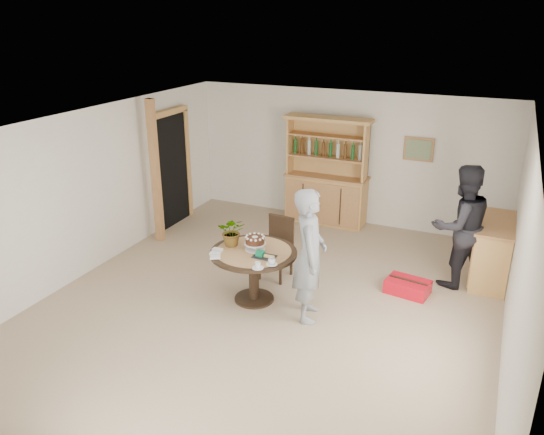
{
  "coord_description": "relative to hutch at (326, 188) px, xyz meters",
  "views": [
    {
      "loc": [
        2.67,
        -5.92,
        3.82
      ],
      "look_at": [
        -0.23,
        0.55,
        1.05
      ],
      "focal_mm": 35.0,
      "sensor_mm": 36.0,
      "label": 1
    }
  ],
  "objects": [
    {
      "name": "doorway",
      "position": [
        -2.63,
        -1.24,
        0.42
      ],
      "size": [
        0.13,
        1.1,
        2.18
      ],
      "color": "black",
      "rests_on": "ground"
    },
    {
      "name": "ground",
      "position": [
        0.3,
        -3.24,
        -0.69
      ],
      "size": [
        7.0,
        7.0,
        0.0
      ],
      "primitive_type": "plane",
      "color": "#C6AD87",
      "rests_on": "ground"
    },
    {
      "name": "hutch",
      "position": [
        0.0,
        0.0,
        0.0
      ],
      "size": [
        1.62,
        0.54,
        2.04
      ],
      "color": "#DBB15C",
      "rests_on": "ground"
    },
    {
      "name": "flower_vase",
      "position": [
        -0.3,
        -3.2,
        0.28
      ],
      "size": [
        0.47,
        0.44,
        0.42
      ],
      "primitive_type": "imported",
      "rotation": [
        0.0,
        0.0,
        0.35
      ],
      "color": "#3F7233",
      "rests_on": "dining_table"
    },
    {
      "name": "birthday_cake",
      "position": [
        0.05,
        -3.2,
        0.19
      ],
      "size": [
        0.3,
        0.3,
        0.2
      ],
      "color": "white",
      "rests_on": "dining_table"
    },
    {
      "name": "red_suitcase",
      "position": [
        2.0,
        -2.17,
        -0.59
      ],
      "size": [
        0.65,
        0.49,
        0.21
      ],
      "rotation": [
        0.0,
        0.0,
        -0.16
      ],
      "color": "red",
      "rests_on": "ground"
    },
    {
      "name": "coffee_cup_b",
      "position": [
        0.33,
        -3.7,
        0.11
      ],
      "size": [
        0.15,
        0.15,
        0.08
      ],
      "color": "white",
      "rests_on": "dining_table"
    },
    {
      "name": "napkins",
      "position": [
        -0.36,
        -3.57,
        0.09
      ],
      "size": [
        0.24,
        0.33,
        0.03
      ],
      "color": "white",
      "rests_on": "dining_table"
    },
    {
      "name": "sideboard",
      "position": [
        3.04,
        -1.24,
        -0.22
      ],
      "size": [
        0.54,
        1.26,
        0.94
      ],
      "color": "#DBB15C",
      "rests_on": "ground"
    },
    {
      "name": "coffee_cup_a",
      "position": [
        0.45,
        -3.53,
        0.11
      ],
      "size": [
        0.15,
        0.15,
        0.09
      ],
      "color": "white",
      "rests_on": "dining_table"
    },
    {
      "name": "dining_table",
      "position": [
        0.05,
        -3.25,
        -0.08
      ],
      "size": [
        1.2,
        1.2,
        0.76
      ],
      "color": "black",
      "rests_on": "ground"
    },
    {
      "name": "gift_tray",
      "position": [
        0.26,
        -3.38,
        0.1
      ],
      "size": [
        0.3,
        0.2,
        0.08
      ],
      "color": "black",
      "rests_on": "dining_table"
    },
    {
      "name": "dining_chair",
      "position": [
        0.05,
        -2.43,
        -0.15
      ],
      "size": [
        0.45,
        0.45,
        0.95
      ],
      "rotation": [
        0.0,
        0.0,
        -0.07
      ],
      "color": "black",
      "rests_on": "ground"
    },
    {
      "name": "room_shell",
      "position": [
        0.3,
        -3.23,
        1.05
      ],
      "size": [
        6.04,
        7.04,
        2.52
      ],
      "color": "white",
      "rests_on": "ground"
    },
    {
      "name": "teen_boy",
      "position": [
        0.9,
        -3.35,
        0.21
      ],
      "size": [
        0.62,
        0.76,
        1.8
      ],
      "primitive_type": "imported",
      "rotation": [
        0.0,
        0.0,
        1.89
      ],
      "color": "gray",
      "rests_on": "ground"
    },
    {
      "name": "pine_post",
      "position": [
        -2.4,
        -2.04,
        0.56
      ],
      "size": [
        0.12,
        0.12,
        2.5
      ],
      "primitive_type": "cube",
      "color": "tan",
      "rests_on": "ground"
    },
    {
      "name": "adult_person",
      "position": [
        2.57,
        -1.6,
        0.23
      ],
      "size": [
        1.14,
        1.1,
        1.85
      ],
      "primitive_type": "imported",
      "rotation": [
        0.0,
        0.0,
        3.78
      ],
      "color": "black",
      "rests_on": "ground"
    }
  ]
}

